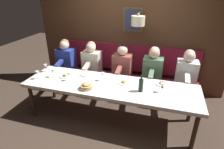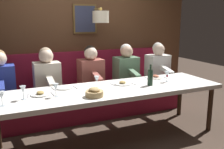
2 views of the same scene
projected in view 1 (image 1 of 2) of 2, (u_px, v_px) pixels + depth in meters
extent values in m
plane|color=#423328|center=(110.00, 118.00, 3.63)|extent=(12.00, 12.00, 0.00)
cube|color=silver|center=(110.00, 86.00, 3.33)|extent=(0.90, 3.12, 0.06)
cylinder|color=#301E12|center=(195.00, 132.00, 2.80)|extent=(0.07, 0.07, 0.68)
cylinder|color=#301E12|center=(32.00, 101.00, 3.56)|extent=(0.07, 0.07, 0.68)
cylinder|color=#301E12|center=(191.00, 106.00, 3.41)|extent=(0.07, 0.07, 0.68)
cylinder|color=#301E12|center=(53.00, 84.00, 4.17)|extent=(0.07, 0.07, 0.68)
cube|color=maroon|center=(121.00, 87.00, 4.30)|extent=(0.52, 3.32, 0.45)
cube|color=#51331E|center=(129.00, 29.00, 4.29)|extent=(0.10, 4.52, 2.90)
cube|color=maroon|center=(127.00, 57.00, 4.50)|extent=(0.10, 3.32, 0.64)
cube|color=brown|center=(133.00, 20.00, 4.12)|extent=(0.04, 0.44, 0.52)
cube|color=#2D334C|center=(133.00, 20.00, 4.10)|extent=(0.01, 0.38, 0.46)
cylinder|color=#A37F38|center=(140.00, 13.00, 3.86)|extent=(0.35, 0.02, 0.02)
cylinder|color=beige|center=(138.00, 21.00, 3.77)|extent=(0.28, 0.28, 0.20)
sphere|color=#A37F38|center=(138.00, 14.00, 3.71)|extent=(0.06, 0.06, 0.06)
cube|color=white|center=(186.00, 74.00, 3.74)|extent=(0.30, 0.40, 0.56)
sphere|color=beige|center=(189.00, 57.00, 3.56)|extent=(0.22, 0.22, 0.22)
sphere|color=silver|center=(190.00, 55.00, 3.57)|extent=(0.20, 0.20, 0.20)
cube|color=white|center=(187.00, 78.00, 3.47)|extent=(0.33, 0.09, 0.14)
cube|color=#567A5B|center=(153.00, 70.00, 3.91)|extent=(0.30, 0.40, 0.56)
sphere|color=#D1A889|center=(154.00, 53.00, 3.73)|extent=(0.22, 0.22, 0.22)
sphere|color=silver|center=(155.00, 52.00, 3.75)|extent=(0.20, 0.20, 0.20)
cube|color=#567A5B|center=(151.00, 74.00, 3.64)|extent=(0.33, 0.09, 0.14)
cube|color=#934C42|center=(122.00, 67.00, 4.09)|extent=(0.30, 0.40, 0.56)
sphere|color=beige|center=(122.00, 50.00, 3.91)|extent=(0.22, 0.22, 0.22)
sphere|color=black|center=(123.00, 49.00, 3.92)|extent=(0.20, 0.20, 0.20)
cube|color=#934C42|center=(119.00, 70.00, 3.82)|extent=(0.33, 0.09, 0.14)
cube|color=beige|center=(92.00, 63.00, 4.27)|extent=(0.30, 0.40, 0.56)
sphere|color=beige|center=(91.00, 48.00, 4.10)|extent=(0.22, 0.22, 0.22)
sphere|color=tan|center=(91.00, 46.00, 4.11)|extent=(0.20, 0.20, 0.20)
cube|color=beige|center=(87.00, 66.00, 4.01)|extent=(0.33, 0.09, 0.14)
cube|color=#283893|center=(66.00, 60.00, 4.45)|extent=(0.30, 0.40, 0.56)
sphere|color=beige|center=(64.00, 45.00, 4.27)|extent=(0.22, 0.22, 0.22)
sphere|color=#937047|center=(65.00, 43.00, 4.28)|extent=(0.20, 0.20, 0.20)
cube|color=#283893|center=(60.00, 63.00, 4.18)|extent=(0.33, 0.09, 0.14)
cylinder|color=silver|center=(162.00, 84.00, 3.32)|extent=(0.24, 0.24, 0.01)
ellipsoid|color=#B76647|center=(162.00, 83.00, 3.31)|extent=(0.11, 0.09, 0.04)
cube|color=silver|center=(170.00, 86.00, 3.27)|extent=(0.17, 0.03, 0.01)
cube|color=silver|center=(154.00, 82.00, 3.38)|extent=(0.18, 0.04, 0.01)
cylinder|color=silver|center=(66.00, 76.00, 3.62)|extent=(0.24, 0.24, 0.01)
ellipsoid|color=#AD8E4C|center=(65.00, 75.00, 3.61)|extent=(0.11, 0.09, 0.04)
cube|color=silver|center=(72.00, 77.00, 3.57)|extent=(0.17, 0.03, 0.01)
cube|color=silver|center=(60.00, 75.00, 3.68)|extent=(0.18, 0.04, 0.01)
cylinder|color=silver|center=(86.00, 74.00, 3.70)|extent=(0.24, 0.24, 0.01)
cube|color=silver|center=(92.00, 75.00, 3.64)|extent=(0.17, 0.03, 0.01)
cube|color=silver|center=(80.00, 73.00, 3.75)|extent=(0.18, 0.03, 0.01)
cylinder|color=white|center=(124.00, 83.00, 3.36)|extent=(0.24, 0.24, 0.01)
ellipsoid|color=#AD8E4C|center=(124.00, 81.00, 3.35)|extent=(0.11, 0.09, 0.04)
cube|color=silver|center=(132.00, 84.00, 3.31)|extent=(0.17, 0.04, 0.01)
cube|color=silver|center=(117.00, 81.00, 3.42)|extent=(0.18, 0.02, 0.01)
cylinder|color=silver|center=(39.00, 79.00, 3.52)|extent=(0.06, 0.06, 0.00)
cylinder|color=silver|center=(38.00, 77.00, 3.50)|extent=(0.01, 0.01, 0.07)
cone|color=silver|center=(37.00, 73.00, 3.47)|extent=(0.07, 0.07, 0.08)
cylinder|color=silver|center=(53.00, 77.00, 3.59)|extent=(0.06, 0.06, 0.00)
cylinder|color=silver|center=(53.00, 75.00, 3.57)|extent=(0.01, 0.01, 0.07)
cone|color=silver|center=(53.00, 71.00, 3.54)|extent=(0.07, 0.07, 0.08)
cylinder|color=silver|center=(162.00, 92.00, 3.07)|extent=(0.06, 0.06, 0.00)
cylinder|color=silver|center=(162.00, 90.00, 3.06)|extent=(0.01, 0.01, 0.07)
cone|color=silver|center=(163.00, 86.00, 3.02)|extent=(0.07, 0.07, 0.08)
cylinder|color=maroon|center=(162.00, 87.00, 3.04)|extent=(0.03, 0.03, 0.02)
cylinder|color=silver|center=(46.00, 72.00, 3.82)|extent=(0.06, 0.06, 0.00)
cylinder|color=silver|center=(46.00, 70.00, 3.80)|extent=(0.01, 0.01, 0.07)
cone|color=silver|center=(46.00, 66.00, 3.77)|extent=(0.07, 0.07, 0.08)
cylinder|color=maroon|center=(46.00, 67.00, 3.78)|extent=(0.03, 0.03, 0.03)
cylinder|color=silver|center=(103.00, 80.00, 3.46)|extent=(0.06, 0.06, 0.00)
cylinder|color=silver|center=(103.00, 79.00, 3.44)|extent=(0.01, 0.01, 0.07)
cone|color=silver|center=(103.00, 75.00, 3.40)|extent=(0.07, 0.07, 0.08)
cylinder|color=silver|center=(69.00, 80.00, 3.45)|extent=(0.06, 0.06, 0.00)
cylinder|color=silver|center=(69.00, 79.00, 3.44)|extent=(0.01, 0.01, 0.07)
cone|color=silver|center=(69.00, 75.00, 3.40)|extent=(0.07, 0.07, 0.08)
cylinder|color=black|center=(141.00, 85.00, 3.06)|extent=(0.08, 0.08, 0.22)
cylinder|color=black|center=(141.00, 77.00, 2.99)|extent=(0.03, 0.03, 0.08)
cylinder|color=tan|center=(86.00, 87.00, 3.17)|extent=(0.22, 0.22, 0.07)
ellipsoid|color=tan|center=(86.00, 84.00, 3.15)|extent=(0.15, 0.13, 0.06)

